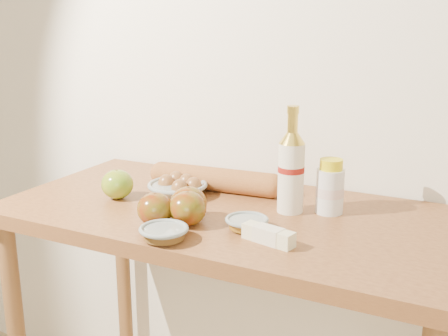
{
  "coord_description": "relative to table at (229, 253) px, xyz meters",
  "views": [
    {
      "loc": [
        0.61,
        -0.07,
        1.39
      ],
      "look_at": [
        0.0,
        1.15,
        1.02
      ],
      "focal_mm": 45.0,
      "sensor_mm": 36.0,
      "label": 1
    }
  ],
  "objects": [
    {
      "name": "egg_bowl",
      "position": [
        -0.18,
        0.04,
        0.15
      ],
      "size": [
        0.22,
        0.22,
        0.06
      ],
      "rotation": [
        0.0,
        0.0,
        -0.39
      ],
      "color": "gray",
      "rests_on": "table"
    },
    {
      "name": "sugar_bowl",
      "position": [
        -0.04,
        -0.25,
        0.14
      ],
      "size": [
        0.14,
        0.14,
        0.03
      ],
      "rotation": [
        0.0,
        0.0,
        0.24
      ],
      "color": "gray",
      "rests_on": "table"
    },
    {
      "name": "table",
      "position": [
        0.0,
        0.0,
        0.0
      ],
      "size": [
        1.2,
        0.6,
        0.9
      ],
      "color": "#925B2F",
      "rests_on": "ground"
    },
    {
      "name": "bourbon_bottle",
      "position": [
        0.15,
        0.06,
        0.24
      ],
      "size": [
        0.08,
        0.08,
        0.28
      ],
      "rotation": [
        0.0,
        0.0,
        0.13
      ],
      "color": "beige",
      "rests_on": "table"
    },
    {
      "name": "apple_extra",
      "position": [
        -0.06,
        -0.11,
        0.17
      ],
      "size": [
        0.1,
        0.1,
        0.09
      ],
      "rotation": [
        0.0,
        0.0,
        0.08
      ],
      "color": "#8E0C07",
      "rests_on": "table"
    },
    {
      "name": "syrup_bowl",
      "position": [
        0.1,
        -0.11,
        0.14
      ],
      "size": [
        0.12,
        0.12,
        0.03
      ],
      "rotation": [
        0.0,
        0.0,
        -0.12
      ],
      "color": "gray",
      "rests_on": "table"
    },
    {
      "name": "apple_redgreen_front",
      "position": [
        -0.11,
        -0.18,
        0.16
      ],
      "size": [
        0.1,
        0.1,
        0.08
      ],
      "rotation": [
        0.0,
        0.0,
        -0.18
      ],
      "color": "maroon",
      "rests_on": "table"
    },
    {
      "name": "apple_redgreen_right",
      "position": [
        -0.04,
        -0.15,
        0.17
      ],
      "size": [
        0.1,
        0.1,
        0.09
      ],
      "rotation": [
        0.0,
        0.0,
        0.08
      ],
      "color": "#8E0C07",
      "rests_on": "table"
    },
    {
      "name": "back_wall",
      "position": [
        0.0,
        0.33,
        0.52
      ],
      "size": [
        3.5,
        0.02,
        2.6
      ],
      "primitive_type": "cube",
      "color": "white",
      "rests_on": "ground"
    },
    {
      "name": "apple_yellowgreen",
      "position": [
        -0.32,
        -0.06,
        0.16
      ],
      "size": [
        0.09,
        0.09,
        0.08
      ],
      "rotation": [
        0.0,
        0.0,
        -0.05
      ],
      "color": "#9A961E",
      "rests_on": "table"
    },
    {
      "name": "baguette",
      "position": [
        -0.11,
        0.13,
        0.16
      ],
      "size": [
        0.42,
        0.1,
        0.07
      ],
      "rotation": [
        0.0,
        0.0,
        0.08
      ],
      "color": "#AE6D35",
      "rests_on": "table"
    },
    {
      "name": "cream_bottle",
      "position": [
        0.24,
        0.1,
        0.19
      ],
      "size": [
        0.09,
        0.09,
        0.14
      ],
      "rotation": [
        0.0,
        0.0,
        0.34
      ],
      "color": "silver",
      "rests_on": "table"
    },
    {
      "name": "butter_stick",
      "position": [
        0.18,
        -0.16,
        0.14
      ],
      "size": [
        0.13,
        0.06,
        0.04
      ],
      "rotation": [
        0.0,
        0.0,
        -0.23
      ],
      "color": "beige",
      "rests_on": "table"
    }
  ]
}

